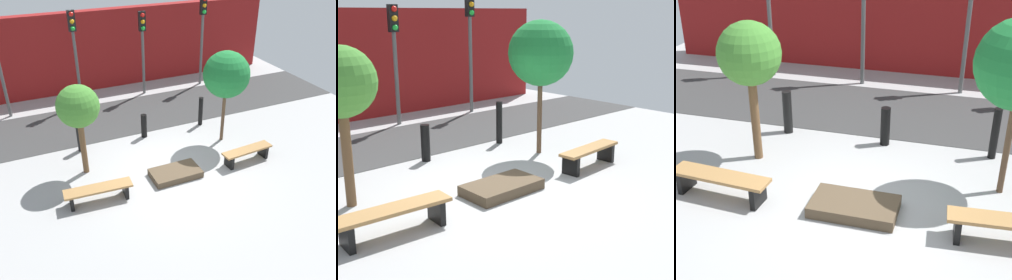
# 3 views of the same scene
# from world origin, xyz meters

# --- Properties ---
(ground_plane) EXTENTS (18.00, 18.00, 0.00)m
(ground_plane) POSITION_xyz_m (0.00, 0.00, 0.00)
(ground_plane) COLOR #9F9F9F
(road_strip) EXTENTS (18.00, 3.11, 0.01)m
(road_strip) POSITION_xyz_m (0.00, 4.36, 0.01)
(road_strip) COLOR #373737
(road_strip) RESTS_ON ground
(building_facade) EXTENTS (16.20, 0.50, 3.43)m
(building_facade) POSITION_xyz_m (0.00, 7.75, 1.72)
(building_facade) COLOR maroon
(building_facade) RESTS_ON ground
(bench_left) EXTENTS (1.86, 0.56, 0.45)m
(bench_left) POSITION_xyz_m (-2.39, -0.26, 0.33)
(bench_left) COLOR black
(bench_left) RESTS_ON ground
(bench_right) EXTENTS (1.73, 0.51, 0.46)m
(bench_right) POSITION_xyz_m (2.39, -0.26, 0.33)
(bench_right) COLOR black
(bench_right) RESTS_ON ground
(planter_bed) EXTENTS (1.48, 0.84, 0.20)m
(planter_bed) POSITION_xyz_m (0.00, -0.06, 0.10)
(planter_bed) COLOR brown
(planter_bed) RESTS_ON ground
(tree_behind_left_bench) EXTENTS (1.22, 1.22, 2.81)m
(tree_behind_left_bench) POSITION_xyz_m (-2.39, 1.26, 2.16)
(tree_behind_left_bench) COLOR brown
(tree_behind_left_bench) RESTS_ON ground
(bollard_far_left) EXTENTS (0.21, 0.21, 0.99)m
(bollard_far_left) POSITION_xyz_m (-2.25, 2.55, 0.49)
(bollard_far_left) COLOR black
(bollard_far_left) RESTS_ON ground
(bollard_left) EXTENTS (0.21, 0.21, 0.85)m
(bollard_left) POSITION_xyz_m (0.00, 2.55, 0.43)
(bollard_left) COLOR black
(bollard_left) RESTS_ON ground
(bollard_center) EXTENTS (0.16, 0.16, 1.10)m
(bollard_center) POSITION_xyz_m (2.25, 2.55, 0.55)
(bollard_center) COLOR black
(bollard_center) RESTS_ON ground
(traffic_light_mid_east) EXTENTS (0.28, 0.27, 3.52)m
(traffic_light_mid_east) POSITION_xyz_m (1.40, 6.20, 2.44)
(traffic_light_mid_east) COLOR #565656
(traffic_light_mid_east) RESTS_ON ground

